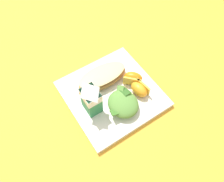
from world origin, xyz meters
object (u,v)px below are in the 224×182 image
at_px(green_salad_pile, 122,104).
at_px(orange_wedge_middle, 133,78).
at_px(milk_carton, 91,98).
at_px(orange_wedge_front, 139,89).
at_px(cheesy_pizza_bread, 103,76).
at_px(white_plate, 112,94).

xyz_separation_m(green_salad_pile, orange_wedge_middle, (0.06, -0.08, -0.00)).
relative_size(milk_carton, orange_wedge_front, 1.70).
relative_size(cheesy_pizza_bread, orange_wedge_middle, 2.52).
relative_size(green_salad_pile, orange_wedge_middle, 1.56).
xyz_separation_m(cheesy_pizza_bread, green_salad_pile, (-0.12, 0.01, 0.00)).
bearing_deg(green_salad_pile, milk_carton, 57.62).
bearing_deg(orange_wedge_middle, milk_carton, 94.13).
bearing_deg(white_plate, orange_wedge_middle, -90.46).
relative_size(green_salad_pile, orange_wedge_front, 1.64).
xyz_separation_m(white_plate, cheesy_pizza_bread, (0.06, -0.00, 0.03)).
bearing_deg(green_salad_pile, white_plate, -3.39).
relative_size(cheesy_pizza_bread, green_salad_pile, 1.62).
bearing_deg(cheesy_pizza_bread, green_salad_pile, 176.07).
height_order(green_salad_pile, orange_wedge_middle, green_salad_pile).
bearing_deg(cheesy_pizza_bread, milk_carton, 129.43).
bearing_deg(cheesy_pizza_bread, orange_wedge_middle, -127.63).
height_order(white_plate, orange_wedge_front, orange_wedge_front).
relative_size(orange_wedge_front, orange_wedge_middle, 0.95).
bearing_deg(milk_carton, orange_wedge_front, -102.76).
relative_size(white_plate, green_salad_pile, 2.63).
xyz_separation_m(cheesy_pizza_bread, milk_carton, (-0.07, 0.08, 0.04)).
distance_m(white_plate, orange_wedge_middle, 0.08).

